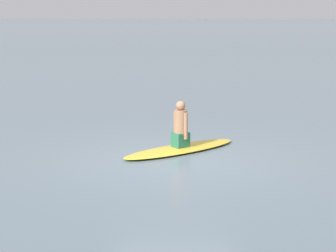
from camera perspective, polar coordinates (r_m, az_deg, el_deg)
name	(u,v)px	position (r m, az deg, el deg)	size (l,w,h in m)	color
ground_plane	(174,161)	(11.65, 0.61, -3.40)	(400.00, 400.00, 0.00)	slate
surfboard	(180,149)	(12.49, 1.21, -2.19)	(2.89, 0.75, 0.09)	gold
person_paddler	(181,126)	(12.39, 1.22, -0.01)	(0.41, 0.41, 0.97)	#26664C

